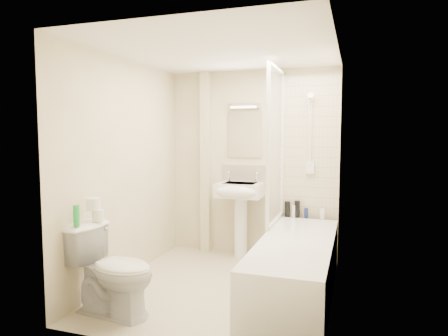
% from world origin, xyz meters
% --- Properties ---
extents(floor, '(2.50, 2.50, 0.00)m').
position_xyz_m(floor, '(0.00, 0.00, 0.00)').
color(floor, beige).
rests_on(floor, ground).
extents(wall_back, '(2.20, 0.02, 2.40)m').
position_xyz_m(wall_back, '(0.00, 1.25, 1.20)').
color(wall_back, beige).
rests_on(wall_back, ground).
extents(wall_left, '(0.02, 2.50, 2.40)m').
position_xyz_m(wall_left, '(-1.10, 0.00, 1.20)').
color(wall_left, beige).
rests_on(wall_left, ground).
extents(wall_right, '(0.02, 2.50, 2.40)m').
position_xyz_m(wall_right, '(1.10, 0.00, 1.20)').
color(wall_right, beige).
rests_on(wall_right, ground).
extents(ceiling, '(2.20, 2.50, 0.02)m').
position_xyz_m(ceiling, '(0.00, 0.00, 2.40)').
color(ceiling, white).
rests_on(ceiling, wall_back).
extents(tile_back, '(0.70, 0.01, 1.75)m').
position_xyz_m(tile_back, '(0.75, 1.24, 1.42)').
color(tile_back, beige).
rests_on(tile_back, wall_back).
extents(tile_right, '(0.01, 2.10, 1.75)m').
position_xyz_m(tile_right, '(1.09, 0.07, 1.42)').
color(tile_right, beige).
rests_on(tile_right, wall_right).
extents(pipe_boxing, '(0.12, 0.12, 2.40)m').
position_xyz_m(pipe_boxing, '(-0.62, 1.19, 1.20)').
color(pipe_boxing, beige).
rests_on(pipe_boxing, ground).
extents(splashback, '(0.60, 0.02, 0.30)m').
position_xyz_m(splashback, '(-0.10, 1.24, 1.03)').
color(splashback, beige).
rests_on(splashback, wall_back).
extents(mirror, '(0.46, 0.01, 0.60)m').
position_xyz_m(mirror, '(-0.10, 1.24, 1.58)').
color(mirror, white).
rests_on(mirror, wall_back).
extents(strip_light, '(0.42, 0.07, 0.07)m').
position_xyz_m(strip_light, '(-0.10, 1.22, 1.95)').
color(strip_light, silver).
rests_on(strip_light, wall_back).
extents(bathtub, '(0.70, 2.10, 0.55)m').
position_xyz_m(bathtub, '(0.75, 0.07, 0.29)').
color(bathtub, white).
rests_on(bathtub, ground).
extents(shower_screen, '(0.04, 0.92, 1.80)m').
position_xyz_m(shower_screen, '(0.40, 0.80, 1.45)').
color(shower_screen, white).
rests_on(shower_screen, bathtub).
extents(shower_fixture, '(0.10, 0.16, 0.99)m').
position_xyz_m(shower_fixture, '(0.75, 1.19, 1.55)').
color(shower_fixture, white).
rests_on(shower_fixture, wall_back).
extents(pedestal_sink, '(0.57, 0.51, 1.10)m').
position_xyz_m(pedestal_sink, '(-0.10, 1.01, 0.77)').
color(pedestal_sink, white).
rests_on(pedestal_sink, ground).
extents(bottle_black_a, '(0.07, 0.07, 0.19)m').
position_xyz_m(bottle_black_a, '(0.48, 1.16, 0.65)').
color(bottle_black_a, black).
rests_on(bottle_black_a, bathtub).
extents(bottle_white_a, '(0.06, 0.06, 0.15)m').
position_xyz_m(bottle_white_a, '(0.57, 1.16, 0.62)').
color(bottle_white_a, white).
rests_on(bottle_white_a, bathtub).
extents(bottle_black_b, '(0.07, 0.07, 0.21)m').
position_xyz_m(bottle_black_b, '(0.61, 1.16, 0.65)').
color(bottle_black_b, black).
rests_on(bottle_black_b, bathtub).
extents(bottle_blue, '(0.05, 0.05, 0.12)m').
position_xyz_m(bottle_blue, '(0.72, 1.16, 0.61)').
color(bottle_blue, navy).
rests_on(bottle_blue, bathtub).
extents(bottle_white_b, '(0.06, 0.06, 0.13)m').
position_xyz_m(bottle_white_b, '(0.92, 1.16, 0.61)').
color(bottle_white_b, white).
rests_on(bottle_white_b, bathtub).
extents(toilet, '(0.63, 0.89, 0.80)m').
position_xyz_m(toilet, '(-0.72, -0.85, 0.40)').
color(toilet, white).
rests_on(toilet, ground).
extents(toilet_roll_lower, '(0.11, 0.11, 0.10)m').
position_xyz_m(toilet_roll_lower, '(-0.94, -0.74, 0.85)').
color(toilet_roll_lower, white).
rests_on(toilet_roll_lower, toilet).
extents(toilet_roll_upper, '(0.12, 0.12, 0.11)m').
position_xyz_m(toilet_roll_upper, '(-0.97, -0.77, 0.96)').
color(toilet_roll_upper, white).
rests_on(toilet_roll_upper, toilet_roll_lower).
extents(green_bottle, '(0.05, 0.05, 0.18)m').
position_xyz_m(green_bottle, '(-0.98, -0.98, 0.89)').
color(green_bottle, green).
rests_on(green_bottle, toilet).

